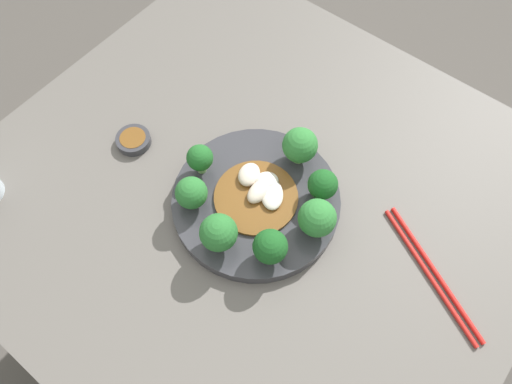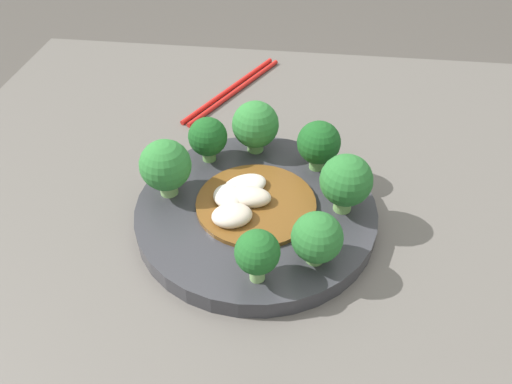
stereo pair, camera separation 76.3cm
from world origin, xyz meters
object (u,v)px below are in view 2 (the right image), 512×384
(broccoli_west, at_px, (165,166))
(stirfry_center, at_px, (248,201))
(plate, at_px, (256,212))
(broccoli_northwest, at_px, (208,137))
(broccoli_south, at_px, (257,253))
(broccoli_north, at_px, (255,125))
(chopsticks, at_px, (233,90))
(broccoli_northeast, at_px, (319,143))
(broccoli_east, at_px, (346,181))
(broccoli_southeast, at_px, (317,238))

(broccoli_west, relative_size, stirfry_center, 0.51)
(plate, relative_size, broccoli_northwest, 4.68)
(broccoli_west, height_order, broccoli_south, broccoli_west)
(broccoli_north, xyz_separation_m, chopsticks, (-0.06, 0.18, -0.06))
(broccoli_south, bearing_deg, stirfry_center, 103.02)
(broccoli_northwest, relative_size, broccoli_south, 0.99)
(broccoli_northeast, xyz_separation_m, broccoli_northwest, (-0.13, -0.00, -0.00))
(plate, relative_size, chopsticks, 1.23)
(broccoli_east, xyz_separation_m, chopsticks, (-0.17, 0.28, -0.06))
(broccoli_northeast, bearing_deg, plate, -129.96)
(broccoli_east, distance_m, stirfry_center, 0.11)
(broccoli_west, relative_size, broccoli_northwest, 1.20)
(plate, distance_m, broccoli_west, 0.11)
(broccoli_northeast, xyz_separation_m, chopsticks, (-0.14, 0.21, -0.05))
(plate, distance_m, broccoli_north, 0.12)
(stirfry_center, bearing_deg, broccoli_southeast, -42.50)
(broccoli_north, xyz_separation_m, stirfry_center, (0.00, -0.11, -0.03))
(broccoli_northeast, bearing_deg, broccoli_east, -66.66)
(broccoli_north, relative_size, broccoli_east, 0.97)
(broccoli_southeast, relative_size, chopsticks, 0.26)
(broccoli_northwest, bearing_deg, broccoli_south, -65.37)
(broccoli_west, distance_m, broccoli_south, 0.16)
(broccoli_north, height_order, chopsticks, broccoli_north)
(broccoli_southeast, bearing_deg, broccoli_east, 70.79)
(broccoli_southeast, height_order, broccoli_south, same)
(broccoli_northeast, bearing_deg, broccoli_north, 161.07)
(broccoli_southeast, distance_m, broccoli_northeast, 0.15)
(stirfry_center, xyz_separation_m, chopsticks, (-0.06, 0.29, -0.03))
(broccoli_west, height_order, stirfry_center, broccoli_west)
(broccoli_northwest, distance_m, broccoli_east, 0.18)
(broccoli_southeast, xyz_separation_m, broccoli_east, (0.03, 0.08, 0.01))
(broccoli_southeast, distance_m, broccoli_northwest, 0.20)
(broccoli_southeast, height_order, broccoli_east, broccoli_east)
(broccoli_northeast, height_order, broccoli_south, broccoli_northeast)
(broccoli_west, bearing_deg, broccoli_north, 47.23)
(plate, xyz_separation_m, broccoli_west, (-0.10, 0.01, 0.05))
(broccoli_west, height_order, broccoli_east, same)
(broccoli_northeast, relative_size, broccoli_northwest, 1.09)
(broccoli_northwest, xyz_separation_m, broccoli_south, (0.08, -0.18, 0.00))
(broccoli_southeast, xyz_separation_m, broccoli_north, (-0.08, 0.18, 0.01))
(broccoli_northeast, distance_m, broccoli_east, 0.08)
(broccoli_southeast, height_order, broccoli_northeast, broccoli_northeast)
(broccoli_east, distance_m, broccoli_south, 0.14)
(stirfry_center, height_order, chopsticks, stirfry_center)
(broccoli_north, distance_m, broccoli_west, 0.13)
(plate, distance_m, broccoli_northeast, 0.11)
(broccoli_northeast, distance_m, broccoli_south, 0.19)
(broccoli_south, height_order, chopsticks, broccoli_south)
(broccoli_southeast, bearing_deg, stirfry_center, 137.50)
(plate, bearing_deg, chopsticks, 104.20)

